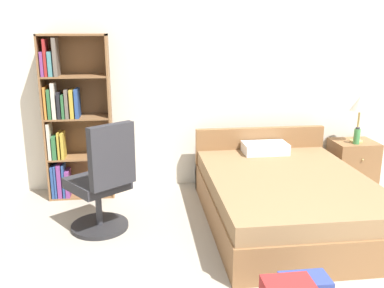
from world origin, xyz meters
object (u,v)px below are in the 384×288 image
object	(u,v)px
bed	(285,196)
water_bottle	(357,136)
nightstand	(352,163)
bookshelf	(70,120)
office_chair	(103,184)
table_lamp	(360,105)

from	to	relation	value
bed	water_bottle	size ratio (longest dim) A/B	10.33
nightstand	water_bottle	bearing A→B (deg)	-109.58
bookshelf	nightstand	bearing A→B (deg)	-0.78
water_bottle	bed	bearing A→B (deg)	-145.36
bookshelf	office_chair	bearing A→B (deg)	-67.27
nightstand	table_lamp	xyz separation A→B (m)	(0.00, -0.03, 0.72)
bed	table_lamp	xyz separation A→B (m)	(1.17, 0.86, 0.74)
bed	nightstand	world-z (taller)	bed
table_lamp	nightstand	bearing A→B (deg)	98.63
nightstand	water_bottle	world-z (taller)	water_bottle
nightstand	water_bottle	xyz separation A→B (m)	(-0.04, -0.11, 0.37)
bed	water_bottle	world-z (taller)	water_bottle
bookshelf	water_bottle	xyz separation A→B (m)	(3.30, -0.15, -0.25)
nightstand	water_bottle	size ratio (longest dim) A/B	2.71
nightstand	table_lamp	distance (m)	0.72
office_chair	table_lamp	size ratio (longest dim) A/B	1.90
table_lamp	water_bottle	size ratio (longest dim) A/B	2.82
office_chair	nightstand	size ratio (longest dim) A/B	1.97
bookshelf	water_bottle	bearing A→B (deg)	-2.66
bookshelf	office_chair	xyz separation A→B (m)	(0.40, -0.96, -0.42)
office_chair	water_bottle	bearing A→B (deg)	15.60
bookshelf	bed	bearing A→B (deg)	-23.22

